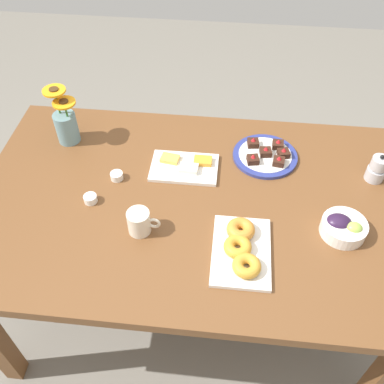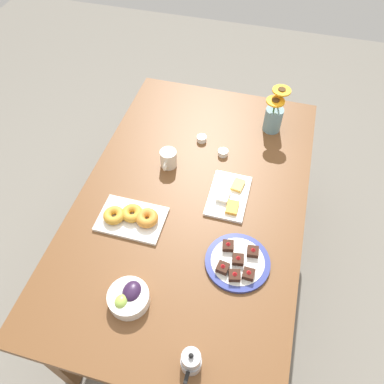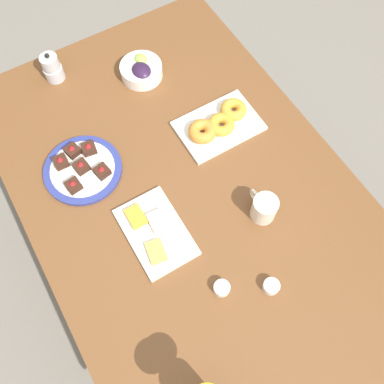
% 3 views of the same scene
% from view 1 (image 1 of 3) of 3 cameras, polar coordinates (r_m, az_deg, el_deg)
% --- Properties ---
extents(ground_plane, '(6.00, 6.00, 0.00)m').
position_cam_1_polar(ground_plane, '(2.17, -0.00, -14.22)').
color(ground_plane, slate).
extents(dining_table, '(1.60, 1.00, 0.74)m').
position_cam_1_polar(dining_table, '(1.62, -0.00, -3.02)').
color(dining_table, brown).
rests_on(dining_table, ground_plane).
extents(coffee_mug, '(0.11, 0.08, 0.09)m').
position_cam_1_polar(coffee_mug, '(1.44, -7.03, -3.96)').
color(coffee_mug, silver).
rests_on(coffee_mug, dining_table).
extents(grape_bowl, '(0.15, 0.15, 0.07)m').
position_cam_1_polar(grape_bowl, '(1.53, 19.52, -4.41)').
color(grape_bowl, white).
rests_on(grape_bowl, dining_table).
extents(cheese_platter, '(0.26, 0.17, 0.03)m').
position_cam_1_polar(cheese_platter, '(1.67, -0.93, 3.40)').
color(cheese_platter, white).
rests_on(cheese_platter, dining_table).
extents(croissant_platter, '(0.19, 0.28, 0.05)m').
position_cam_1_polar(croissant_platter, '(1.41, 6.60, -7.47)').
color(croissant_platter, white).
rests_on(croissant_platter, dining_table).
extents(jam_cup_honey, '(0.05, 0.05, 0.03)m').
position_cam_1_polar(jam_cup_honey, '(1.65, -10.01, 2.16)').
color(jam_cup_honey, white).
rests_on(jam_cup_honey, dining_table).
extents(jam_cup_berry, '(0.05, 0.05, 0.03)m').
position_cam_1_polar(jam_cup_berry, '(1.59, -13.40, -0.85)').
color(jam_cup_berry, white).
rests_on(jam_cup_berry, dining_table).
extents(dessert_plate, '(0.26, 0.26, 0.05)m').
position_cam_1_polar(dessert_plate, '(1.74, 9.78, 4.86)').
color(dessert_plate, navy).
rests_on(dessert_plate, dining_table).
extents(flower_vase, '(0.13, 0.11, 0.24)m').
position_cam_1_polar(flower_vase, '(1.82, -16.47, 8.70)').
color(flower_vase, '#6B939E').
rests_on(flower_vase, dining_table).
extents(moka_pot, '(0.11, 0.07, 0.12)m').
position_cam_1_polar(moka_pot, '(1.74, 23.46, 2.81)').
color(moka_pot, '#B7B7BC').
rests_on(moka_pot, dining_table).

